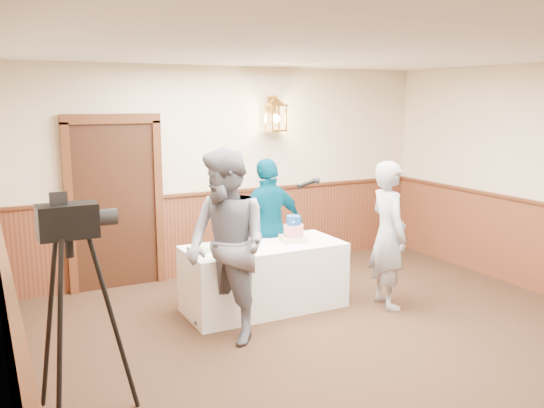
{
  "coord_description": "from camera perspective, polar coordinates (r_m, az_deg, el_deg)",
  "views": [
    {
      "loc": [
        -3.08,
        -3.73,
        2.38
      ],
      "look_at": [
        -0.29,
        1.7,
        1.25
      ],
      "focal_mm": 38.0,
      "sensor_mm": 36.0,
      "label": 1
    }
  ],
  "objects": [
    {
      "name": "ground",
      "position": [
        5.39,
        11.5,
        -15.93
      ],
      "size": [
        7.0,
        7.0,
        0.0
      ],
      "primitive_type": "plane",
      "color": "black",
      "rests_on": "ground"
    },
    {
      "name": "room_shell",
      "position": [
        5.24,
        8.55,
        0.93
      ],
      "size": [
        6.02,
        7.02,
        2.81
      ],
      "color": "beige",
      "rests_on": "ground"
    },
    {
      "name": "display_table",
      "position": [
        6.6,
        -0.8,
        -7.21
      ],
      "size": [
        1.8,
        0.8,
        0.75
      ],
      "primitive_type": "cube",
      "color": "white",
      "rests_on": "ground"
    },
    {
      "name": "tiered_cake",
      "position": [
        6.64,
        2.14,
        -2.7
      ],
      "size": [
        0.34,
        0.34,
        0.3
      ],
      "rotation": [
        0.0,
        0.0,
        -0.22
      ],
      "color": "beige",
      "rests_on": "display_table"
    },
    {
      "name": "sheet_cake_yellow",
      "position": [
        6.32,
        -3.34,
        -4.2
      ],
      "size": [
        0.33,
        0.28,
        0.06
      ],
      "primitive_type": "cube",
      "rotation": [
        0.0,
        0.0,
        -0.22
      ],
      "color": "#FDF797",
      "rests_on": "display_table"
    },
    {
      "name": "sheet_cake_green",
      "position": [
        6.25,
        -6.92,
        -4.43
      ],
      "size": [
        0.33,
        0.3,
        0.06
      ],
      "primitive_type": "cube",
      "rotation": [
        0.0,
        0.0,
        0.4
      ],
      "color": "#94C48A",
      "rests_on": "display_table"
    },
    {
      "name": "interviewer",
      "position": [
        5.63,
        -4.5,
        -4.21
      ],
      "size": [
        1.64,
        1.09,
        1.91
      ],
      "rotation": [
        0.0,
        0.0,
        -1.28
      ],
      "color": "slate",
      "rests_on": "ground"
    },
    {
      "name": "baker",
      "position": [
        6.68,
        11.45,
        -3.01
      ],
      "size": [
        0.51,
        0.68,
        1.69
      ],
      "primitive_type": "imported",
      "rotation": [
        0.0,
        0.0,
        1.39
      ],
      "color": "gray",
      "rests_on": "ground"
    },
    {
      "name": "assistant_p",
      "position": [
        6.97,
        -0.33,
        -2.3
      ],
      "size": [
        1.02,
        0.52,
        1.67
      ],
      "primitive_type": "imported",
      "rotation": [
        0.0,
        0.0,
        3.26
      ],
      "color": "#004058",
      "rests_on": "ground"
    },
    {
      "name": "tv_camera_rig",
      "position": [
        4.5,
        -18.97,
        -11.47
      ],
      "size": [
        0.65,
        0.6,
        1.65
      ],
      "rotation": [
        0.0,
        0.0,
        0.03
      ],
      "color": "black",
      "rests_on": "ground"
    }
  ]
}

